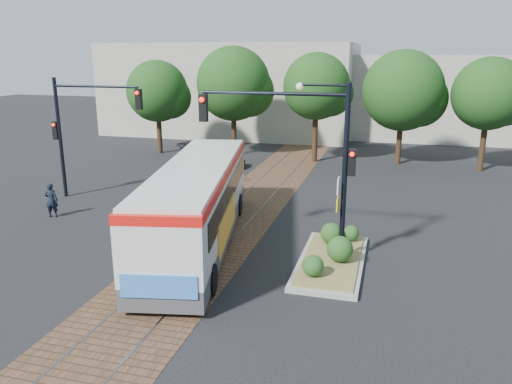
% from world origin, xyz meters
% --- Properties ---
extents(ground, '(120.00, 120.00, 0.00)m').
position_xyz_m(ground, '(0.00, 0.00, 0.00)').
color(ground, black).
rests_on(ground, ground).
extents(trackbed, '(3.60, 40.00, 0.02)m').
position_xyz_m(trackbed, '(0.00, 4.00, 0.01)').
color(trackbed, brown).
rests_on(trackbed, ground).
extents(tree_row, '(26.40, 5.60, 7.67)m').
position_xyz_m(tree_row, '(1.21, 16.42, 4.85)').
color(tree_row, '#382314').
rests_on(tree_row, ground).
extents(warehouses, '(40.00, 13.00, 8.00)m').
position_xyz_m(warehouses, '(-0.53, 28.75, 3.81)').
color(warehouses, '#ADA899').
rests_on(warehouses, ground).
extents(city_bus, '(4.73, 11.91, 3.12)m').
position_xyz_m(city_bus, '(-0.41, -0.34, 1.74)').
color(city_bus, '#424244').
rests_on(city_bus, ground).
extents(traffic_island, '(2.20, 5.20, 1.13)m').
position_xyz_m(traffic_island, '(4.82, -0.90, 0.33)').
color(traffic_island, gray).
rests_on(traffic_island, ground).
extents(signal_pole_main, '(5.49, 0.46, 6.00)m').
position_xyz_m(signal_pole_main, '(3.86, -0.81, 4.16)').
color(signal_pole_main, black).
rests_on(signal_pole_main, ground).
extents(signal_pole_left, '(4.99, 0.34, 6.00)m').
position_xyz_m(signal_pole_left, '(-8.37, 4.00, 3.86)').
color(signal_pole_left, black).
rests_on(signal_pole_left, ground).
extents(officer, '(0.65, 0.52, 1.56)m').
position_xyz_m(officer, '(-7.97, 0.92, 0.78)').
color(officer, black).
rests_on(officer, ground).
extents(parked_car, '(5.17, 3.46, 1.39)m').
position_xyz_m(parked_car, '(-4.76, 12.90, 0.70)').
color(parked_car, black).
rests_on(parked_car, ground).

